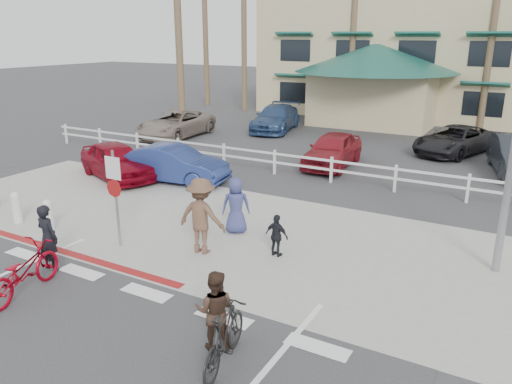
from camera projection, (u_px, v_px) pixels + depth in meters
The scene contains 29 objects.
ground at pixel (127, 306), 10.33m from camera, with size 140.00×140.00×0.00m, color #333335.
bike_path at pixel (46, 358), 8.67m from camera, with size 12.00×16.00×0.01m, color #333335.
sidewalk_plaza at pixel (240, 233), 14.06m from camera, with size 22.00×7.00×0.01m, color gray.
cross_street at pixel (299, 195), 17.38m from camera, with size 40.00×5.00×0.01m, color #333335.
parking_lot at pixel (378, 145), 25.27m from camera, with size 50.00×16.00×0.01m, color #333335.
curb_red at pixel (72, 254), 12.72m from camera, with size 7.00×0.25×0.02m, color maroon.
rail_fence at pixel (334, 170), 18.66m from camera, with size 29.40×0.16×1.00m, color silver, non-canonical shape.
building at pixel (469, 29), 33.41m from camera, with size 28.00×16.00×11.30m, color #CAB98A, non-canonical shape.
sign_post at pixel (116, 194), 12.79m from camera, with size 0.50×0.10×2.90m, color gray, non-canonical shape.
bollard_0 at pixel (48, 216), 14.09m from camera, with size 0.26×0.26×0.95m, color silver, non-canonical shape.
bollard_1 at pixel (17, 207), 14.75m from camera, with size 0.26×0.26×0.95m, color silver, non-canonical shape.
palm_0 at pixel (205, 4), 37.12m from camera, with size 4.00×4.00×15.00m, color #204B1C, non-canonical shape.
palm_1 at pixel (244, 17), 34.72m from camera, with size 4.00×4.00×13.00m, color #204B1C, non-canonical shape.
palm_3 at pixel (355, 6), 30.83m from camera, with size 4.00×4.00×14.00m, color #204B1C, non-canonical shape.
palm_5 at pixel (495, 12), 27.23m from camera, with size 4.00×4.00×13.00m, color #204B1C, non-canonical shape.
palm_10 at pixel (178, 21), 25.64m from camera, with size 4.00×4.00×12.00m, color #204B1C, non-canonical shape.
bike_red at pixel (23, 271), 10.62m from camera, with size 0.73×2.09×1.10m, color maroon.
rider_red at pixel (48, 238), 11.70m from camera, with size 0.59×0.39×1.63m, color black.
bike_black at pixel (224, 337), 8.33m from camera, with size 0.51×1.80×1.08m, color black.
rider_black at pixel (215, 310), 8.74m from camera, with size 0.73×0.57×1.50m, color #3B281D.
pedestrian_a at pixel (202, 216), 12.58m from camera, with size 1.28×0.74×1.98m, color brown.
pedestrian_child at pixel (277, 236), 12.47m from camera, with size 0.65×0.27×1.11m, color black.
pedestrian_b at pixel (236, 206), 13.91m from camera, with size 0.79×0.51×1.61m, color navy.
car_white_sedan at pixel (173, 164), 18.78m from camera, with size 1.47×4.22×1.39m, color navy.
car_red_compact at pixel (116, 161), 19.24m from camera, with size 1.67×4.14×1.41m, color maroon.
lot_car_0 at pixel (175, 124), 26.96m from camera, with size 2.37×5.14×1.43m, color gray.
lot_car_2 at pixel (333, 150), 21.01m from camera, with size 1.68×4.18×1.42m, color maroon.
lot_car_4 at pixel (276, 118), 28.81m from camera, with size 2.02×4.98×1.44m, color navy.
lot_car_5 at pixel (454, 140), 23.19m from camera, with size 2.16×4.69×1.30m, color black.
Camera 1 is at (6.81, -6.63, 5.38)m, focal length 35.00 mm.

